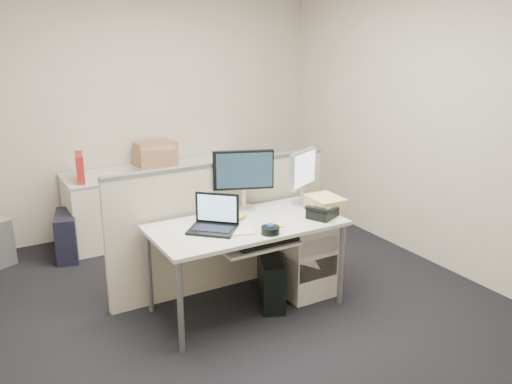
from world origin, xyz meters
TOP-DOWN VIEW (x-y plane):
  - floor at (0.00, 0.00)m, footprint 4.00×4.50m
  - wall_back at (0.00, 2.25)m, footprint 4.00×0.02m
  - wall_right at (2.00, 0.00)m, footprint 0.02×4.50m
  - desk at (0.00, 0.00)m, footprint 1.50×0.75m
  - keyboard_tray at (0.00, -0.18)m, footprint 0.62×0.32m
  - drawer_pedestal at (0.55, 0.05)m, footprint 0.40×0.55m
  - cubicle_partition at (0.00, 0.45)m, footprint 2.00×0.06m
  - back_counter at (0.00, 1.93)m, footprint 2.00×0.60m
  - monitor_main at (0.15, 0.32)m, footprint 0.54×0.36m
  - monitor_small at (0.65, 0.18)m, footprint 0.43×0.34m
  - laptop at (-0.30, -0.02)m, footprint 0.43×0.42m
  - trackball at (0.05, -0.28)m, footprint 0.17×0.17m
  - desk_phone at (0.60, -0.18)m, footprint 0.28×0.26m
  - paper_stack at (-0.12, -0.08)m, footprint 0.30×0.33m
  - sticky_pad at (0.18, -0.18)m, footprint 0.10×0.10m
  - travel_mug at (-0.10, 0.02)m, footprint 0.11×0.11m
  - banana at (0.00, 0.10)m, footprint 0.18×0.13m
  - cellphone at (-0.15, 0.05)m, footprint 0.08×0.12m
  - manila_folders at (0.72, -0.05)m, footprint 0.25×0.32m
  - keyboard at (0.05, -0.22)m, footprint 0.50×0.18m
  - pc_tower_desk at (0.20, -0.05)m, footprint 0.33×0.47m
  - pc_tower_spare_dark at (-1.05, 1.76)m, footprint 0.31×0.52m
  - cardboard_box_left at (-0.05, 1.81)m, footprint 0.43×0.37m
  - cardboard_box_right at (0.00, 2.05)m, footprint 0.44×0.37m
  - red_binder at (-0.85, 1.83)m, footprint 0.13×0.32m

SIDE VIEW (x-z plane):
  - floor at x=0.00m, z-range -0.01..0.00m
  - pc_tower_desk at x=0.20m, z-range 0.00..0.41m
  - pc_tower_spare_dark at x=-1.05m, z-range 0.00..0.45m
  - drawer_pedestal at x=0.55m, z-range 0.00..0.65m
  - back_counter at x=0.00m, z-range 0.00..0.72m
  - cubicle_partition at x=0.00m, z-range 0.00..1.10m
  - keyboard_tray at x=0.00m, z-range 0.61..0.63m
  - keyboard at x=0.05m, z-range 0.63..0.66m
  - desk at x=0.00m, z-range 0.30..1.03m
  - paper_stack at x=-0.12m, z-range 0.73..0.74m
  - sticky_pad at x=0.18m, z-range 0.73..0.74m
  - cellphone at x=-0.15m, z-range 0.73..0.74m
  - banana at x=0.00m, z-range 0.73..0.77m
  - trackball at x=0.05m, z-range 0.73..0.78m
  - desk_phone at x=0.60m, z-range 0.73..0.80m
  - manila_folders at x=0.72m, z-range 0.73..0.85m
  - travel_mug at x=-0.10m, z-range 0.73..0.90m
  - cardboard_box_left at x=-0.05m, z-range 0.72..1.00m
  - laptop at x=-0.30m, z-range 0.73..0.99m
  - cardboard_box_right at x=0.00m, z-range 0.72..1.00m
  - red_binder at x=-0.85m, z-range 0.72..1.01m
  - monitor_small at x=0.65m, z-range 0.73..1.20m
  - monitor_main at x=0.15m, z-range 0.73..1.23m
  - wall_back at x=0.00m, z-range 0.00..2.70m
  - wall_right at x=2.00m, z-range 0.00..2.70m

